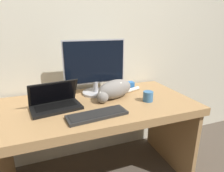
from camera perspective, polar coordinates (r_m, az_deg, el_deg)
name	(u,v)px	position (r m, az deg, el deg)	size (l,w,h in m)	color
wall_back	(82,24)	(1.75, -9.27, 18.07)	(6.40, 0.06, 2.60)	beige
desk	(97,120)	(1.51, -4.57, -10.38)	(1.50, 0.75, 0.72)	#A37A4C
monitor	(95,67)	(1.58, -5.19, 5.64)	(0.52, 0.23, 0.46)	#B2B2B7
laptop	(55,103)	(1.40, -16.87, -4.92)	(0.37, 0.26, 0.20)	black
external_keyboard	(97,115)	(1.24, -4.50, -8.71)	(0.41, 0.18, 0.02)	black
cat	(114,89)	(1.51, 0.74, -0.98)	(0.46, 0.26, 0.15)	gray
coffee_mug	(148,96)	(1.49, 10.92, -3.10)	(0.08, 0.08, 0.08)	teal
small_toy	(130,85)	(1.78, 5.57, 0.30)	(0.06, 0.06, 0.06)	#2D6BB7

